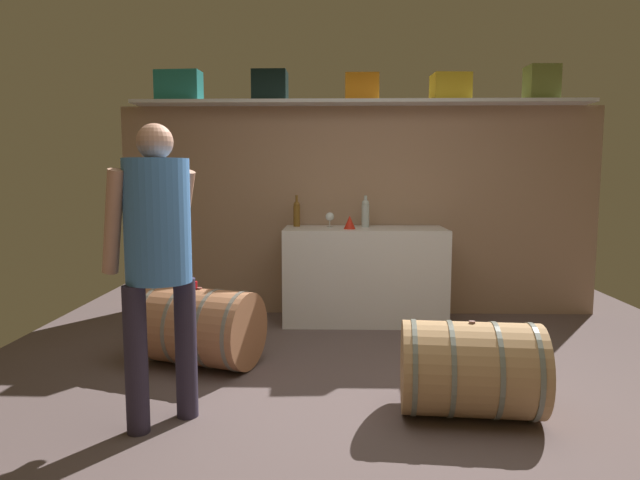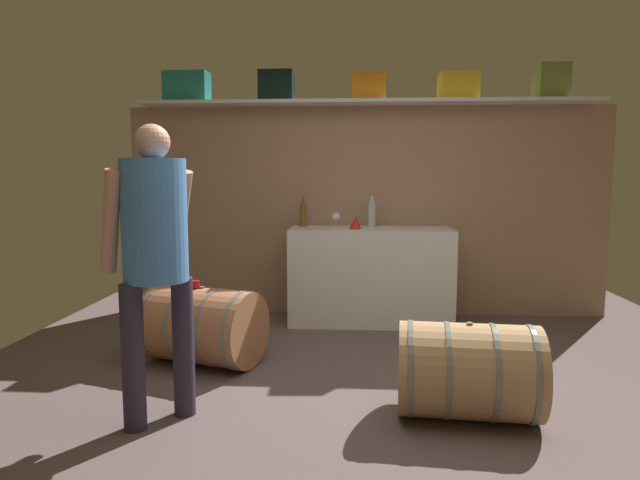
{
  "view_description": "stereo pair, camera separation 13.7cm",
  "coord_description": "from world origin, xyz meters",
  "px_view_note": "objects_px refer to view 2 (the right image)",
  "views": [
    {
      "loc": [
        -0.26,
        -3.3,
        1.4
      ],
      "look_at": [
        -0.35,
        0.43,
        0.97
      ],
      "focal_mm": 31.27,
      "sensor_mm": 36.0,
      "label": 1
    },
    {
      "loc": [
        -0.13,
        -3.29,
        1.4
      ],
      "look_at": [
        -0.35,
        0.43,
        0.97
      ],
      "focal_mm": 31.27,
      "sensor_mm": 36.0,
      "label": 2
    }
  ],
  "objects_px": {
    "toolcase_black": "(277,87)",
    "work_cabinet": "(370,275)",
    "toolcase_orange": "(369,87)",
    "wine_bottle_clear": "(372,213)",
    "wine_barrel_near": "(203,325)",
    "toolcase_yellow": "(458,87)",
    "toolcase_olive": "(551,82)",
    "wine_bottle_amber": "(303,213)",
    "wine_glass": "(336,217)",
    "tasting_cup": "(196,284)",
    "toolcase_teal": "(187,87)",
    "wine_barrel_far": "(468,371)",
    "red_funnel": "(355,222)",
    "winemaker_pouring": "(155,243)"
  },
  "relations": [
    {
      "from": "wine_glass",
      "to": "toolcase_olive",
      "type": "bearing_deg",
      "value": 4.01
    },
    {
      "from": "toolcase_teal",
      "to": "wine_bottle_clear",
      "type": "bearing_deg",
      "value": 0.06
    },
    {
      "from": "work_cabinet",
      "to": "wine_barrel_near",
      "type": "relative_size",
      "value": 1.59
    },
    {
      "from": "wine_bottle_clear",
      "to": "wine_bottle_amber",
      "type": "height_order",
      "value": "wine_bottle_amber"
    },
    {
      "from": "wine_bottle_amber",
      "to": "red_funnel",
      "type": "distance_m",
      "value": 0.57
    },
    {
      "from": "toolcase_teal",
      "to": "toolcase_black",
      "type": "distance_m",
      "value": 0.89
    },
    {
      "from": "work_cabinet",
      "to": "red_funnel",
      "type": "distance_m",
      "value": 0.55
    },
    {
      "from": "toolcase_black",
      "to": "work_cabinet",
      "type": "relative_size",
      "value": 0.21
    },
    {
      "from": "toolcase_orange",
      "to": "work_cabinet",
      "type": "relative_size",
      "value": 0.21
    },
    {
      "from": "work_cabinet",
      "to": "tasting_cup",
      "type": "xyz_separation_m",
      "value": [
        -1.33,
        -1.28,
        0.15
      ]
    },
    {
      "from": "toolcase_teal",
      "to": "wine_bottle_clear",
      "type": "distance_m",
      "value": 2.19
    },
    {
      "from": "work_cabinet",
      "to": "red_funnel",
      "type": "xyz_separation_m",
      "value": [
        -0.15,
        -0.1,
        0.52
      ]
    },
    {
      "from": "wine_barrel_far",
      "to": "tasting_cup",
      "type": "bearing_deg",
      "value": 160.43
    },
    {
      "from": "toolcase_yellow",
      "to": "tasting_cup",
      "type": "bearing_deg",
      "value": -148.81
    },
    {
      "from": "toolcase_orange",
      "to": "wine_barrel_near",
      "type": "relative_size",
      "value": 0.33
    },
    {
      "from": "toolcase_black",
      "to": "wine_glass",
      "type": "relative_size",
      "value": 2.27
    },
    {
      "from": "toolcase_teal",
      "to": "toolcase_black",
      "type": "relative_size",
      "value": 1.31
    },
    {
      "from": "wine_bottle_amber",
      "to": "toolcase_olive",
      "type": "bearing_deg",
      "value": 1.87
    },
    {
      "from": "wine_bottle_clear",
      "to": "wine_bottle_amber",
      "type": "bearing_deg",
      "value": 176.33
    },
    {
      "from": "toolcase_yellow",
      "to": "wine_barrel_near",
      "type": "xyz_separation_m",
      "value": [
        -2.11,
        -1.5,
        -1.96
      ]
    },
    {
      "from": "wine_bottle_clear",
      "to": "red_funnel",
      "type": "relative_size",
      "value": 2.46
    },
    {
      "from": "wine_bottle_amber",
      "to": "wine_bottle_clear",
      "type": "bearing_deg",
      "value": -3.67
    },
    {
      "from": "work_cabinet",
      "to": "wine_barrel_near",
      "type": "bearing_deg",
      "value": -135.1
    },
    {
      "from": "wine_bottle_amber",
      "to": "tasting_cup",
      "type": "distance_m",
      "value": 1.63
    },
    {
      "from": "wine_glass",
      "to": "wine_bottle_clear",
      "type": "bearing_deg",
      "value": 3.7
    },
    {
      "from": "wine_barrel_near",
      "to": "tasting_cup",
      "type": "relative_size",
      "value": 15.46
    },
    {
      "from": "wine_bottle_clear",
      "to": "red_funnel",
      "type": "height_order",
      "value": "wine_bottle_clear"
    },
    {
      "from": "work_cabinet",
      "to": "wine_barrel_far",
      "type": "relative_size",
      "value": 1.82
    },
    {
      "from": "toolcase_black",
      "to": "toolcase_yellow",
      "type": "distance_m",
      "value": 1.74
    },
    {
      "from": "toolcase_black",
      "to": "toolcase_yellow",
      "type": "bearing_deg",
      "value": 0.83
    },
    {
      "from": "work_cabinet",
      "to": "winemaker_pouring",
      "type": "relative_size",
      "value": 0.91
    },
    {
      "from": "toolcase_black",
      "to": "tasting_cup",
      "type": "distance_m",
      "value": 2.27
    },
    {
      "from": "toolcase_black",
      "to": "toolcase_olive",
      "type": "relative_size",
      "value": 1.01
    },
    {
      "from": "toolcase_black",
      "to": "toolcase_yellow",
      "type": "height_order",
      "value": "toolcase_black"
    },
    {
      "from": "wine_bottle_amber",
      "to": "work_cabinet",
      "type": "bearing_deg",
      "value": -12.23
    },
    {
      "from": "toolcase_teal",
      "to": "wine_barrel_near",
      "type": "bearing_deg",
      "value": -67.05
    },
    {
      "from": "wine_bottle_clear",
      "to": "tasting_cup",
      "type": "distance_m",
      "value": 1.97
    },
    {
      "from": "red_funnel",
      "to": "tasting_cup",
      "type": "bearing_deg",
      "value": -135.01
    },
    {
      "from": "toolcase_black",
      "to": "work_cabinet",
      "type": "bearing_deg",
      "value": -12.66
    },
    {
      "from": "wine_barrel_near",
      "to": "winemaker_pouring",
      "type": "height_order",
      "value": "winemaker_pouring"
    },
    {
      "from": "wine_barrel_near",
      "to": "wine_barrel_far",
      "type": "height_order",
      "value": "wine_barrel_near"
    },
    {
      "from": "wine_bottle_clear",
      "to": "wine_barrel_far",
      "type": "bearing_deg",
      "value": -77.47
    },
    {
      "from": "toolcase_yellow",
      "to": "wine_glass",
      "type": "bearing_deg",
      "value": -176.66
    },
    {
      "from": "toolcase_black",
      "to": "tasting_cup",
      "type": "height_order",
      "value": "toolcase_black"
    },
    {
      "from": "toolcase_orange",
      "to": "tasting_cup",
      "type": "xyz_separation_m",
      "value": [
        -1.3,
        -1.5,
        -1.64
      ]
    },
    {
      "from": "toolcase_teal",
      "to": "toolcase_black",
      "type": "height_order",
      "value": "toolcase_teal"
    },
    {
      "from": "toolcase_teal",
      "to": "winemaker_pouring",
      "type": "bearing_deg",
      "value": -73.97
    },
    {
      "from": "toolcase_teal",
      "to": "toolcase_orange",
      "type": "bearing_deg",
      "value": 3.83
    },
    {
      "from": "toolcase_yellow",
      "to": "toolcase_olive",
      "type": "height_order",
      "value": "toolcase_olive"
    },
    {
      "from": "toolcase_orange",
      "to": "wine_bottle_clear",
      "type": "xyz_separation_m",
      "value": [
        0.04,
        -0.12,
        -1.2
      ]
    }
  ]
}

